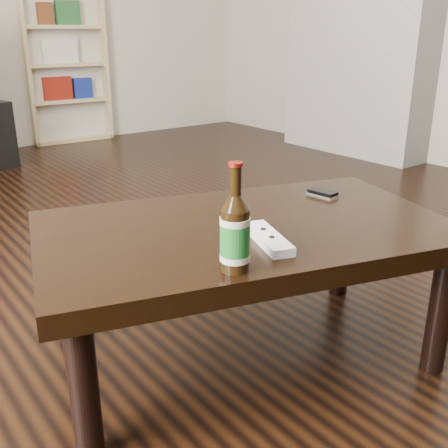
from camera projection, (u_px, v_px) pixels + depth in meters
floor at (191, 288)px, 1.99m from camera, size 5.00×6.00×0.01m
bookshelf at (61, 61)px, 4.49m from camera, size 0.71×0.35×1.29m
coffee_table at (246, 243)px, 1.45m from camera, size 1.25×0.94×0.42m
beer_bottle at (235, 234)px, 1.12m from camera, size 0.08×0.08×0.24m
phone at (323, 193)px, 1.68m from camera, size 0.06×0.10×0.02m
remote at (268, 238)px, 1.30m from camera, size 0.12×0.21×0.03m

